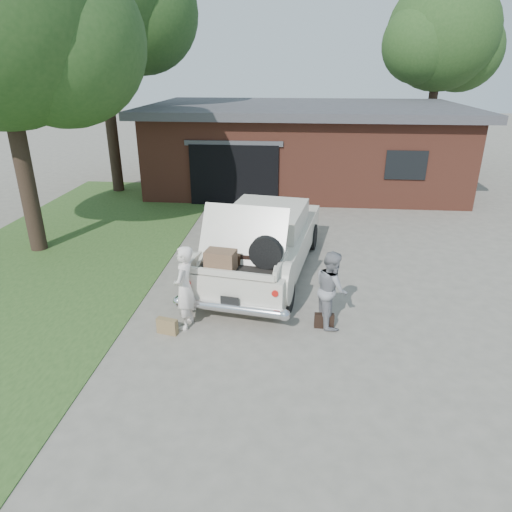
{
  "coord_description": "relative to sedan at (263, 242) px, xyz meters",
  "views": [
    {
      "loc": [
        0.83,
        -8.15,
        4.79
      ],
      "look_at": [
        0.0,
        0.6,
        1.1
      ],
      "focal_mm": 32.0,
      "sensor_mm": 36.0,
      "label": 1
    }
  ],
  "objects": [
    {
      "name": "grass_strip",
      "position": [
        -5.52,
        0.8,
        -0.8
      ],
      "size": [
        6.0,
        16.0,
        0.02
      ],
      "primitive_type": "cube",
      "color": "#2D4C1E",
      "rests_on": "ground"
    },
    {
      "name": "suitcase_right",
      "position": [
        1.41,
        -2.5,
        -0.66
      ],
      "size": [
        0.39,
        0.12,
        0.3
      ],
      "primitive_type": "cube",
      "rotation": [
        0.0,
        0.0,
        -0.0
      ],
      "color": "black",
      "rests_on": "ground"
    },
    {
      "name": "tree_right",
      "position": [
        7.48,
        14.65,
        5.09
      ],
      "size": [
        6.06,
        5.27,
        8.8
      ],
      "color": "#38281E",
      "rests_on": "ground"
    },
    {
      "name": "ground",
      "position": [
        -0.02,
        -2.2,
        -0.81
      ],
      "size": [
        90.0,
        90.0,
        0.0
      ],
      "primitive_type": "plane",
      "color": "gray",
      "rests_on": "ground"
    },
    {
      "name": "suitcase_left",
      "position": [
        -1.6,
        -3.0,
        -0.65
      ],
      "size": [
        0.43,
        0.22,
        0.32
      ],
      "primitive_type": "cube",
      "rotation": [
        0.0,
        0.0,
        -0.24
      ],
      "color": "olive",
      "rests_on": "ground"
    },
    {
      "name": "house",
      "position": [
        0.96,
        9.27,
        0.86
      ],
      "size": [
        12.8,
        7.8,
        3.3
      ],
      "color": "brown",
      "rests_on": "ground"
    },
    {
      "name": "woman_right",
      "position": [
        1.52,
        -2.33,
        -0.04
      ],
      "size": [
        0.77,
        0.88,
        1.55
      ],
      "primitive_type": "imported",
      "rotation": [
        0.0,
        0.0,
        1.84
      ],
      "color": "gray",
      "rests_on": "ground"
    },
    {
      "name": "sedan",
      "position": [
        0.0,
        0.0,
        0.0
      ],
      "size": [
        2.97,
        5.79,
        2.14
      ],
      "rotation": [
        0.0,
        0.0,
        -0.16
      ],
      "color": "beige",
      "rests_on": "ground"
    },
    {
      "name": "woman_left",
      "position": [
        -1.29,
        -2.7,
        0.04
      ],
      "size": [
        0.46,
        0.65,
        1.69
      ],
      "primitive_type": "imported",
      "rotation": [
        0.0,
        0.0,
        -1.67
      ],
      "color": "white",
      "rests_on": "ground"
    }
  ]
}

